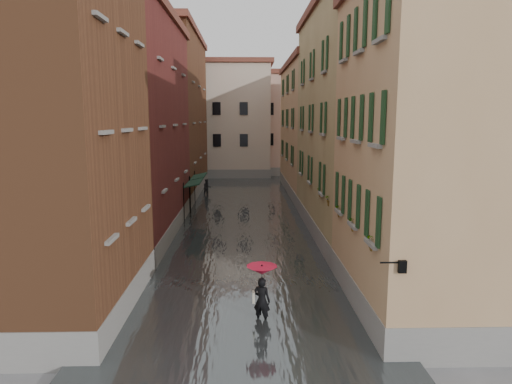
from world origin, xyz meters
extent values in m
plane|color=slate|center=(0.00, 0.00, 0.00)|extent=(120.00, 120.00, 0.00)
cube|color=#474D4F|center=(0.00, 13.00, 0.10)|extent=(10.00, 60.00, 0.20)
cube|color=brown|center=(-7.00, -2.00, 6.50)|extent=(6.00, 8.00, 13.00)
cube|color=maroon|center=(-7.00, 9.00, 6.25)|extent=(6.00, 14.00, 12.50)
cube|color=brown|center=(-7.00, 24.00, 7.00)|extent=(6.00, 16.00, 14.00)
cube|color=#A88056|center=(7.00, -2.00, 5.75)|extent=(6.00, 8.00, 11.50)
cube|color=tan|center=(7.00, 9.00, 6.50)|extent=(6.00, 14.00, 13.00)
cube|color=#A88056|center=(7.00, 24.00, 5.75)|extent=(6.00, 16.00, 11.50)
cube|color=#C4B29B|center=(-3.00, 38.00, 6.50)|extent=(12.00, 9.00, 13.00)
cube|color=tan|center=(6.00, 40.00, 6.00)|extent=(10.00, 9.00, 12.00)
cube|color=#142F20|center=(-3.45, 13.46, 2.55)|extent=(1.09, 3.19, 0.31)
cylinder|color=black|center=(-3.95, 11.87, 1.40)|extent=(0.06, 0.06, 2.80)
cylinder|color=black|center=(-3.95, 15.06, 1.40)|extent=(0.06, 0.06, 2.80)
cube|color=#142F20|center=(-3.45, 16.96, 2.55)|extent=(1.09, 3.16, 0.31)
cylinder|color=black|center=(-3.95, 15.38, 1.40)|extent=(0.06, 0.06, 2.80)
cylinder|color=black|center=(-3.95, 18.54, 1.40)|extent=(0.06, 0.06, 2.80)
cylinder|color=black|center=(4.05, -6.00, 3.10)|extent=(0.60, 0.05, 0.05)
cube|color=black|center=(4.35, -6.00, 3.00)|extent=(0.22, 0.22, 0.35)
cube|color=beige|center=(4.35, -6.00, 3.00)|extent=(0.14, 0.14, 0.24)
cube|color=#A16734|center=(4.12, -4.25, 3.15)|extent=(0.22, 0.85, 0.18)
imported|color=#265926|center=(4.12, -4.25, 3.57)|extent=(0.59, 0.51, 0.66)
cube|color=#A16734|center=(4.12, -1.79, 3.15)|extent=(0.22, 0.85, 0.18)
imported|color=#265926|center=(4.12, -1.79, 3.57)|extent=(0.59, 0.51, 0.66)
cube|color=#A16734|center=(4.12, 0.64, 3.15)|extent=(0.22, 0.85, 0.18)
imported|color=#265926|center=(4.12, 0.64, 3.57)|extent=(0.59, 0.51, 0.66)
cube|color=#A16734|center=(4.12, 3.03, 3.15)|extent=(0.22, 0.85, 0.18)
imported|color=#265926|center=(4.12, 3.03, 3.57)|extent=(0.59, 0.51, 0.66)
cube|color=#A16734|center=(4.12, 5.52, 3.15)|extent=(0.22, 0.85, 0.18)
imported|color=#265926|center=(4.12, 5.52, 3.57)|extent=(0.59, 0.51, 0.66)
imported|color=black|center=(0.64, -3.09, 0.83)|extent=(0.71, 0.59, 1.65)
cube|color=#B9B299|center=(0.36, -3.04, 0.95)|extent=(0.08, 0.30, 0.38)
cylinder|color=black|center=(0.64, -3.09, 1.35)|extent=(0.02, 0.02, 1.00)
cone|color=red|center=(0.64, -3.09, 1.92)|extent=(1.06, 1.06, 0.28)
imported|color=black|center=(-3.30, 22.68, 0.79)|extent=(0.94, 0.85, 1.57)
camera|label=1|loc=(0.07, -17.83, 7.00)|focal=32.00mm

